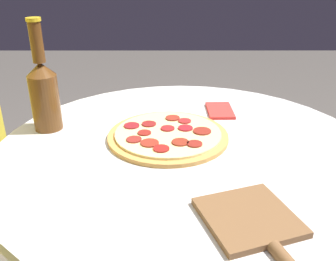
% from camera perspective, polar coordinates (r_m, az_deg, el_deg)
% --- Properties ---
extents(table, '(0.89, 0.89, 0.71)m').
position_cam_1_polar(table, '(0.97, 2.61, -11.51)').
color(table, silver).
rests_on(table, ground_plane).
extents(pizza, '(0.29, 0.29, 0.02)m').
position_cam_1_polar(pizza, '(0.91, -0.01, -0.69)').
color(pizza, '#C68E47').
rests_on(pizza, table).
extents(beer_bottle, '(0.07, 0.07, 0.28)m').
position_cam_1_polar(beer_bottle, '(0.98, -18.39, 5.68)').
color(beer_bottle, '#563314').
rests_on(beer_bottle, table).
extents(pizza_paddle, '(0.27, 0.19, 0.02)m').
position_cam_1_polar(pizza_paddle, '(0.64, 13.09, -13.81)').
color(pizza_paddle, brown).
rests_on(pizza_paddle, table).
extents(napkin, '(0.12, 0.07, 0.01)m').
position_cam_1_polar(napkin, '(1.07, 7.91, 3.04)').
color(napkin, red).
rests_on(napkin, table).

